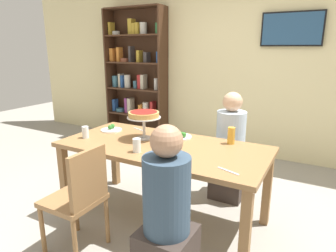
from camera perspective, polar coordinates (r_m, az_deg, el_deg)
The scene contains 18 objects.
ground_plane at distance 2.95m, azimuth -0.98°, elevation -17.39°, with size 12.00×12.00×0.00m, color gray.
rear_partition at distance 4.54m, azimuth 13.24°, elevation 12.35°, with size 8.00×0.12×2.80m, color beige.
dining_table at distance 2.66m, azimuth -1.05°, elevation -5.38°, with size 1.85×0.88×0.74m.
bookshelf at distance 5.11m, azimuth -6.18°, elevation 9.80°, with size 1.10×0.30×2.21m.
television at distance 4.30m, azimuth 22.90°, elevation 16.96°, with size 0.76×0.05×0.44m.
diner_near_right at distance 1.97m, azimuth -0.26°, elevation -18.57°, with size 0.34×0.34×1.15m.
diner_far_right at distance 3.19m, azimuth 11.87°, elevation -5.30°, with size 0.34×0.34×1.15m.
chair_near_left at distance 2.41m, azimuth -16.84°, elevation -12.81°, with size 0.40×0.40×0.87m.
deep_dish_pizza_stand at distance 2.76m, azimuth -4.72°, elevation 1.89°, with size 0.32×0.32×0.26m.
salad_plate_near_diner at distance 2.82m, azimuth 2.29°, elevation -1.95°, with size 0.24×0.24×0.07m.
salad_plate_far_diner at distance 3.13m, azimuth -10.93°, elevation -0.60°, with size 0.21×0.21×0.06m.
beer_glass_amber_tall at distance 2.43m, azimuth 0.81°, elevation -3.38°, with size 0.07×0.07×0.15m, color gold.
beer_glass_amber_short at distance 2.60m, azimuth 0.75°, elevation -2.15°, with size 0.07×0.07×0.15m, color gold.
beer_glass_amber_spare at distance 2.70m, azimuth 12.17°, elevation -1.83°, with size 0.07×0.07×0.15m, color gold.
water_glass_clear_near at distance 2.45m, azimuth -6.08°, elevation -3.75°, with size 0.07×0.07×0.12m, color white.
water_glass_clear_far at distance 2.92m, azimuth -15.74°, elevation -1.16°, with size 0.06×0.06×0.11m, color white.
cutlery_fork_near at distance 3.12m, azimuth -5.69°, elevation -0.65°, with size 0.18×0.02×0.01m, color silver.
cutlery_knife_near at distance 2.13m, azimuth 11.58°, elevation -8.53°, with size 0.18×0.02×0.01m, color silver.
Camera 1 is at (1.25, -2.16, 1.58)m, focal length 31.40 mm.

